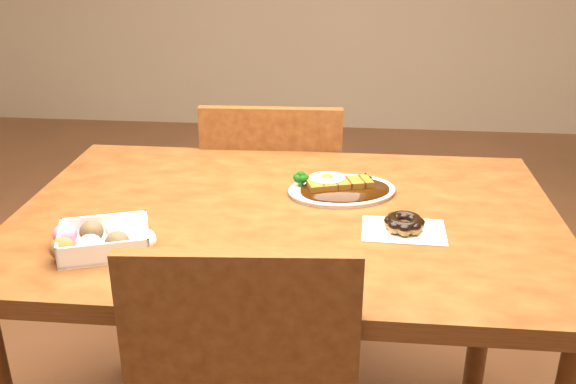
# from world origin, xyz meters

# --- Properties ---
(table) EXTENTS (1.20, 0.80, 0.75)m
(table) POSITION_xyz_m (0.00, 0.00, 0.65)
(table) COLOR #532710
(table) RESTS_ON ground
(chair_far) EXTENTS (0.44, 0.44, 0.87)m
(chair_far) POSITION_xyz_m (-0.09, 0.53, 0.48)
(chair_far) COLOR #532710
(chair_far) RESTS_ON ground
(katsu_curry_plate) EXTENTS (0.28, 0.23, 0.05)m
(katsu_curry_plate) POSITION_xyz_m (0.11, 0.12, 0.76)
(katsu_curry_plate) COLOR white
(katsu_curry_plate) RESTS_ON table
(donut_box) EXTENTS (0.21, 0.18, 0.05)m
(donut_box) POSITION_xyz_m (-0.34, -0.21, 0.77)
(donut_box) COLOR white
(donut_box) RESTS_ON table
(pon_de_ring) EXTENTS (0.18, 0.13, 0.03)m
(pon_de_ring) POSITION_xyz_m (0.25, -0.07, 0.77)
(pon_de_ring) COLOR silver
(pon_de_ring) RESTS_ON table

